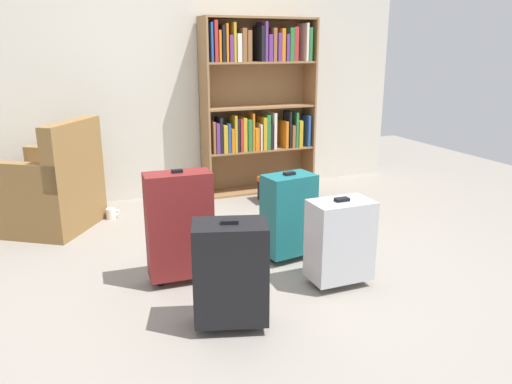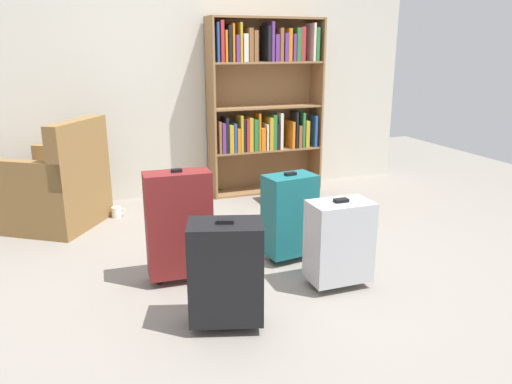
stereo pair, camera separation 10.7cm
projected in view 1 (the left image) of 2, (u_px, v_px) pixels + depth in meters
ground_plane at (263, 278)px, 3.27m from camera, size 8.38×8.38×0.00m
back_wall at (177, 64)px, 4.82m from camera, size 4.79×0.10×2.60m
bookshelf at (256, 99)px, 5.00m from camera, size 1.15×0.31×1.73m
armchair at (50, 191)px, 4.10m from camera, size 0.97×0.97×0.90m
mug at (111, 214)px, 4.38m from camera, size 0.12×0.08×0.10m
storage_box at (283, 188)px, 4.89m from camera, size 0.45×0.27×0.23m
suitcase_dark_red at (180, 225)px, 3.12m from camera, size 0.42×0.20×0.74m
suitcase_teal at (289, 214)px, 3.48m from camera, size 0.38×0.27×0.64m
suitcase_black at (230, 272)px, 2.62m from camera, size 0.44×0.35×0.61m
suitcase_silver at (340, 240)px, 3.10m from camera, size 0.38×0.24×0.58m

